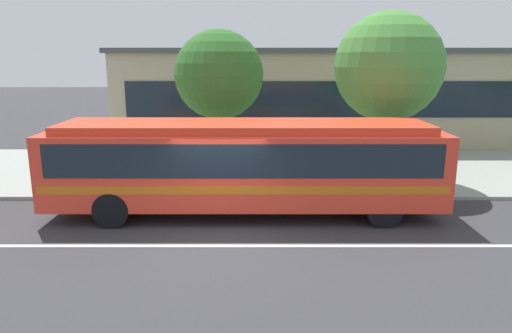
{
  "coord_description": "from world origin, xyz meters",
  "views": [
    {
      "loc": [
        0.99,
        -11.75,
        4.63
      ],
      "look_at": [
        1.03,
        2.33,
        1.3
      ],
      "focal_mm": 32.93,
      "sensor_mm": 36.0,
      "label": 1
    }
  ],
  "objects_px": {
    "transit_bus": "(244,162)",
    "street_tree_near_stop": "(218,75)",
    "pedestrian_walking_along_curb": "(416,164)",
    "street_tree_mid_block": "(387,67)",
    "pedestrian_waiting_near_sign": "(137,163)",
    "bus_stop_sign": "(378,147)",
    "pedestrian_standing_by_tree": "(339,163)"
  },
  "relations": [
    {
      "from": "pedestrian_waiting_near_sign",
      "to": "pedestrian_walking_along_curb",
      "type": "height_order",
      "value": "pedestrian_waiting_near_sign"
    },
    {
      "from": "transit_bus",
      "to": "pedestrian_walking_along_curb",
      "type": "bearing_deg",
      "value": 18.61
    },
    {
      "from": "pedestrian_walking_along_curb",
      "to": "bus_stop_sign",
      "type": "xyz_separation_m",
      "value": [
        -1.27,
        0.06,
        0.58
      ]
    },
    {
      "from": "pedestrian_waiting_near_sign",
      "to": "street_tree_mid_block",
      "type": "bearing_deg",
      "value": 10.32
    },
    {
      "from": "bus_stop_sign",
      "to": "street_tree_mid_block",
      "type": "relative_size",
      "value": 0.4
    },
    {
      "from": "pedestrian_waiting_near_sign",
      "to": "pedestrian_standing_by_tree",
      "type": "bearing_deg",
      "value": 1.58
    },
    {
      "from": "transit_bus",
      "to": "street_tree_mid_block",
      "type": "relative_size",
      "value": 1.89
    },
    {
      "from": "transit_bus",
      "to": "bus_stop_sign",
      "type": "bearing_deg",
      "value": 24.1
    },
    {
      "from": "pedestrian_waiting_near_sign",
      "to": "street_tree_near_stop",
      "type": "xyz_separation_m",
      "value": [
        2.55,
        2.55,
        2.78
      ]
    },
    {
      "from": "street_tree_mid_block",
      "to": "pedestrian_walking_along_curb",
      "type": "bearing_deg",
      "value": -64.78
    },
    {
      "from": "street_tree_near_stop",
      "to": "pedestrian_walking_along_curb",
      "type": "bearing_deg",
      "value": -20.4
    },
    {
      "from": "transit_bus",
      "to": "street_tree_mid_block",
      "type": "distance_m",
      "value": 6.63
    },
    {
      "from": "pedestrian_waiting_near_sign",
      "to": "street_tree_mid_block",
      "type": "height_order",
      "value": "street_tree_mid_block"
    },
    {
      "from": "bus_stop_sign",
      "to": "street_tree_near_stop",
      "type": "xyz_separation_m",
      "value": [
        -5.52,
        2.46,
        2.27
      ]
    },
    {
      "from": "pedestrian_waiting_near_sign",
      "to": "pedestrian_walking_along_curb",
      "type": "distance_m",
      "value": 9.34
    },
    {
      "from": "transit_bus",
      "to": "street_tree_near_stop",
      "type": "height_order",
      "value": "street_tree_near_stop"
    },
    {
      "from": "street_tree_mid_block",
      "to": "bus_stop_sign",
      "type": "bearing_deg",
      "value": -110.2
    },
    {
      "from": "bus_stop_sign",
      "to": "street_tree_near_stop",
      "type": "bearing_deg",
      "value": 155.96
    },
    {
      "from": "pedestrian_waiting_near_sign",
      "to": "pedestrian_standing_by_tree",
      "type": "xyz_separation_m",
      "value": [
        6.79,
        0.19,
        -0.06
      ]
    },
    {
      "from": "transit_bus",
      "to": "pedestrian_standing_by_tree",
      "type": "relative_size",
      "value": 6.92
    },
    {
      "from": "pedestrian_waiting_near_sign",
      "to": "pedestrian_standing_by_tree",
      "type": "height_order",
      "value": "pedestrian_waiting_near_sign"
    },
    {
      "from": "transit_bus",
      "to": "pedestrian_walking_along_curb",
      "type": "xyz_separation_m",
      "value": [
        5.73,
        1.93,
        -0.54
      ]
    },
    {
      "from": "street_tree_near_stop",
      "to": "pedestrian_waiting_near_sign",
      "type": "bearing_deg",
      "value": -135.04
    },
    {
      "from": "transit_bus",
      "to": "bus_stop_sign",
      "type": "height_order",
      "value": "transit_bus"
    },
    {
      "from": "pedestrian_walking_along_curb",
      "to": "street_tree_near_stop",
      "type": "relative_size",
      "value": 0.3
    },
    {
      "from": "transit_bus",
      "to": "street_tree_mid_block",
      "type": "xyz_separation_m",
      "value": [
        5.0,
        3.47,
        2.63
      ]
    },
    {
      "from": "street_tree_near_stop",
      "to": "street_tree_mid_block",
      "type": "relative_size",
      "value": 0.91
    },
    {
      "from": "bus_stop_sign",
      "to": "street_tree_mid_block",
      "type": "distance_m",
      "value": 3.03
    },
    {
      "from": "pedestrian_waiting_near_sign",
      "to": "pedestrian_standing_by_tree",
      "type": "relative_size",
      "value": 1.06
    },
    {
      "from": "pedestrian_waiting_near_sign",
      "to": "bus_stop_sign",
      "type": "relative_size",
      "value": 0.73
    },
    {
      "from": "pedestrian_standing_by_tree",
      "to": "bus_stop_sign",
      "type": "bearing_deg",
      "value": -4.49
    },
    {
      "from": "pedestrian_walking_along_curb",
      "to": "street_tree_mid_block",
      "type": "height_order",
      "value": "street_tree_mid_block"
    }
  ]
}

